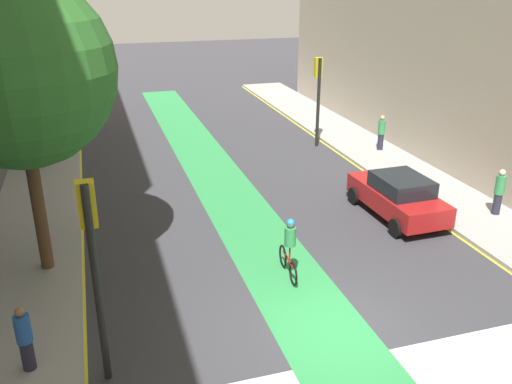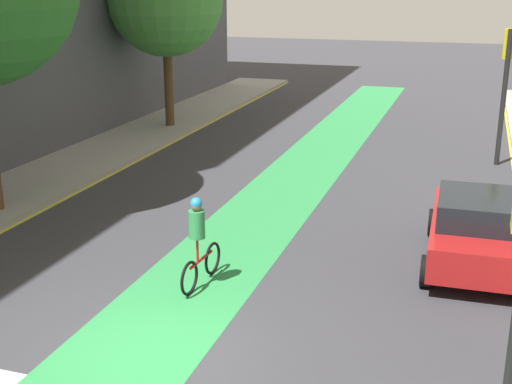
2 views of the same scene
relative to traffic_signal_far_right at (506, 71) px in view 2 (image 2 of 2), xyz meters
name	(u,v)px [view 2 (image 2 of 2)]	position (x,y,z in m)	size (l,w,h in m)	color
ground_plane	(153,356)	(-5.45, -14.36, -3.05)	(120.00, 120.00, 0.00)	#38383D
bike_lane_paint	(131,352)	(-5.84, -14.36, -3.04)	(2.40, 60.00, 0.01)	#2D8C47
traffic_signal_far_right	(506,71)	(0.00, 0.00, 0.00)	(0.35, 0.52, 4.35)	black
car_red_right_far	(476,229)	(-0.60, -8.87, -2.25)	(2.10, 4.24, 1.57)	#A51919
cyclist_in_lane	(199,240)	(-5.74, -11.67, -2.08)	(0.32, 1.73, 1.86)	black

